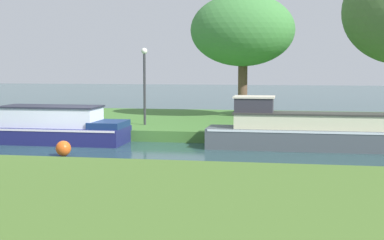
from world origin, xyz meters
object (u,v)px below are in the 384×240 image
Objects in this scene: slate_barge at (333,132)px; lamp_post at (144,77)px; mooring_post_near at (270,120)px; channel_buoy at (63,148)px; willow_tree_left at (242,30)px; navy_narrowboat at (59,127)px.

slate_barge is 2.78× the size of lamp_post.
mooring_post_near is 7.38m from channel_buoy.
lamp_post is (-3.48, -3.97, -2.00)m from willow_tree_left.
mooring_post_near reaches higher than channel_buoy.
slate_barge is 1.52× the size of willow_tree_left.
slate_barge is at bearing -21.69° from lamp_post.
lamp_post reaches higher than navy_narrowboat.
mooring_post_near is at bearing 145.89° from slate_barge.
lamp_post is (-7.08, 2.82, 1.71)m from slate_barge.
channel_buoy is (-1.09, -5.56, -2.06)m from lamp_post.
slate_barge reaches higher than navy_narrowboat.
mooring_post_near is at bearing -15.63° from lamp_post.
willow_tree_left reaches higher than mooring_post_near.
slate_barge is 18.00× the size of channel_buoy.
lamp_post is at bearing 164.37° from mooring_post_near.
slate_barge is 8.53m from willow_tree_left.
lamp_post is 6.03m from channel_buoy.
navy_narrowboat is at bearing -130.50° from lamp_post.
navy_narrowboat is at bearing -169.09° from mooring_post_near.
navy_narrowboat is 5.77× the size of mooring_post_near.
navy_narrowboat reaches higher than mooring_post_near.
lamp_post is 6.48× the size of channel_buoy.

